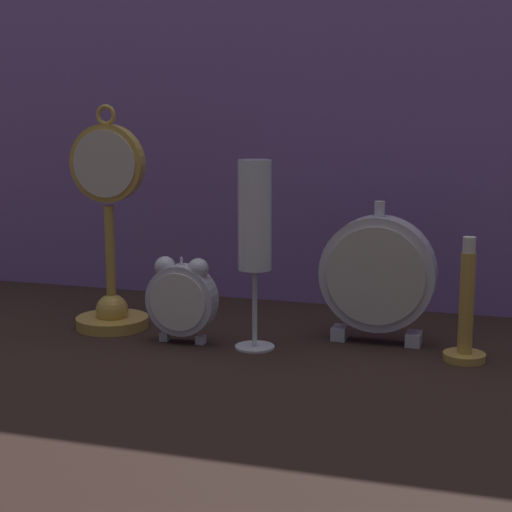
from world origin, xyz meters
The scene contains 7 objects.
ground_plane centered at (0.00, 0.00, 0.00)m, with size 4.00×4.00×0.00m, color black.
fabric_backdrop_drape centered at (0.00, 0.33, 0.35)m, with size 1.47×0.01×0.70m, color #8460A8.
pocket_watch_on_stand centered at (-0.22, 0.09, 0.12)m, with size 0.11×0.11×0.32m.
alarm_clock_twin_bell centered at (-0.09, 0.04, 0.07)m, with size 0.10×0.03×0.12m.
mantel_clock_silver centered at (0.16, 0.12, 0.10)m, with size 0.16×0.04×0.20m.
champagne_flute centered at (0.01, 0.05, 0.16)m, with size 0.05×0.05×0.25m.
brass_candlestick centered at (0.28, 0.08, 0.05)m, with size 0.05×0.05×0.16m.
Camera 1 is at (0.34, -1.01, 0.33)m, focal length 60.00 mm.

